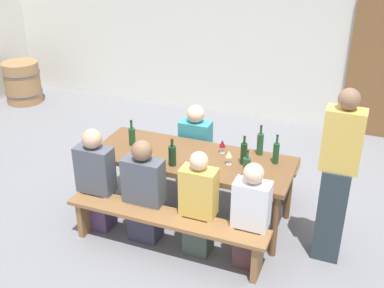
% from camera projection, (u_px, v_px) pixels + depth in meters
% --- Properties ---
extents(ground_plane, '(24.00, 24.00, 0.00)m').
position_uv_depth(ground_plane, '(192.00, 215.00, 5.41)').
color(ground_plane, slate).
extents(back_wall, '(14.00, 0.20, 3.20)m').
position_uv_depth(back_wall, '(268.00, 19.00, 7.32)').
color(back_wall, silver).
rests_on(back_wall, ground).
extents(wooden_door, '(0.90, 0.06, 2.10)m').
position_uv_depth(wooden_door, '(380.00, 69.00, 6.87)').
color(wooden_door, brown).
rests_on(wooden_door, ground).
extents(tasting_table, '(2.17, 0.81, 0.75)m').
position_uv_depth(tasting_table, '(192.00, 163.00, 5.11)').
color(tasting_table, brown).
rests_on(tasting_table, ground).
extents(bench_near, '(2.07, 0.30, 0.45)m').
position_uv_depth(bench_near, '(165.00, 223.00, 4.66)').
color(bench_near, olive).
rests_on(bench_near, ground).
extents(bench_far, '(2.07, 0.30, 0.45)m').
position_uv_depth(bench_far, '(213.00, 160.00, 5.84)').
color(bench_far, olive).
rests_on(bench_far, ground).
extents(wine_bottle_0, '(0.07, 0.07, 0.32)m').
position_uv_depth(wine_bottle_0, '(247.00, 168.00, 4.60)').
color(wine_bottle_0, '#234C2D').
rests_on(wine_bottle_0, tasting_table).
extents(wine_bottle_1, '(0.08, 0.08, 0.30)m').
position_uv_depth(wine_bottle_1, '(172.00, 155.00, 4.86)').
color(wine_bottle_1, '#143319').
rests_on(wine_bottle_1, tasting_table).
extents(wine_bottle_2, '(0.06, 0.06, 0.32)m').
position_uv_depth(wine_bottle_2, '(276.00, 153.00, 4.89)').
color(wine_bottle_2, '#194723').
rests_on(wine_bottle_2, tasting_table).
extents(wine_bottle_3, '(0.07, 0.07, 0.30)m').
position_uv_depth(wine_bottle_3, '(132.00, 136.00, 5.28)').
color(wine_bottle_3, '#194723').
rests_on(wine_bottle_3, tasting_table).
extents(wine_bottle_4, '(0.07, 0.07, 0.32)m').
position_uv_depth(wine_bottle_4, '(244.00, 153.00, 4.88)').
color(wine_bottle_4, '#143319').
rests_on(wine_bottle_4, tasting_table).
extents(wine_bottle_5, '(0.07, 0.07, 0.34)m').
position_uv_depth(wine_bottle_5, '(260.00, 143.00, 5.07)').
color(wine_bottle_5, '#234C2D').
rests_on(wine_bottle_5, tasting_table).
extents(wine_glass_0, '(0.07, 0.07, 0.15)m').
position_uv_depth(wine_glass_0, '(222.00, 144.00, 5.11)').
color(wine_glass_0, silver).
rests_on(wine_glass_0, tasting_table).
extents(wine_glass_1, '(0.07, 0.07, 0.16)m').
position_uv_depth(wine_glass_1, '(229.00, 154.00, 4.87)').
color(wine_glass_1, silver).
rests_on(wine_glass_1, tasting_table).
extents(seated_guest_near_0, '(0.39, 0.24, 1.16)m').
position_uv_depth(seated_guest_near_0, '(96.00, 182.00, 4.99)').
color(seated_guest_near_0, '#4D375C').
rests_on(seated_guest_near_0, ground).
extents(seated_guest_near_1, '(0.41, 0.24, 1.13)m').
position_uv_depth(seated_guest_near_1, '(144.00, 194.00, 4.81)').
color(seated_guest_near_1, '#343449').
rests_on(seated_guest_near_1, ground).
extents(seated_guest_near_2, '(0.35, 0.24, 1.12)m').
position_uv_depth(seated_guest_near_2, '(199.00, 206.00, 4.61)').
color(seated_guest_near_2, '#424E43').
rests_on(seated_guest_near_2, ground).
extents(seated_guest_near_3, '(0.34, 0.24, 1.11)m').
position_uv_depth(seated_guest_near_3, '(251.00, 218.00, 4.44)').
color(seated_guest_near_3, brown).
rests_on(seated_guest_near_3, ground).
extents(seated_guest_far_0, '(0.37, 0.24, 1.11)m').
position_uv_depth(seated_guest_far_0, '(195.00, 150.00, 5.70)').
color(seated_guest_far_0, '#4F4041').
rests_on(seated_guest_far_0, ground).
extents(standing_host, '(0.35, 0.24, 1.77)m').
position_uv_depth(standing_host, '(336.00, 180.00, 4.41)').
color(standing_host, '#2B373C').
rests_on(standing_host, ground).
extents(wine_barrel, '(0.66, 0.66, 0.73)m').
position_uv_depth(wine_barrel, '(23.00, 82.00, 8.44)').
color(wine_barrel, '#9E7247').
rests_on(wine_barrel, ground).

